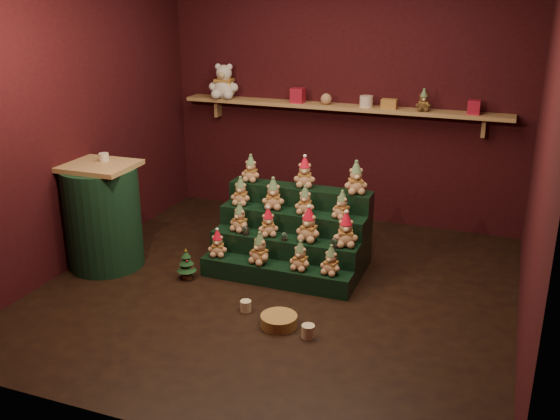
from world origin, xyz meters
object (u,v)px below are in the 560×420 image
at_px(riser_tier_front, 275,274).
at_px(snow_globe_a, 246,230).
at_px(side_table, 103,216).
at_px(mini_christmas_tree, 186,264).
at_px(snow_globe_c, 335,243).
at_px(wicker_basket, 279,321).
at_px(mug_right, 308,331).
at_px(white_bear, 224,77).
at_px(brown_bear, 424,100).
at_px(snow_globe_b, 284,236).
at_px(mug_left, 246,306).

height_order(riser_tier_front, snow_globe_a, snow_globe_a).
distance_m(side_table, mini_christmas_tree, 0.93).
distance_m(snow_globe_c, wicker_basket, 0.95).
xyz_separation_m(side_table, mug_right, (2.22, -0.58, -0.45)).
bearing_deg(mug_right, snow_globe_a, 134.66).
bearing_deg(mini_christmas_tree, snow_globe_c, 15.32).
distance_m(white_bear, brown_bear, 2.25).
height_order(mug_right, white_bear, white_bear).
bearing_deg(mug_right, snow_globe_b, 120.10).
bearing_deg(snow_globe_a, white_bear, 120.71).
distance_m(snow_globe_b, mug_right, 1.13).
bearing_deg(snow_globe_b, snow_globe_a, 180.00).
relative_size(side_table, white_bear, 2.07).
distance_m(mini_christmas_tree, wicker_basket, 1.20).
distance_m(snow_globe_b, white_bear, 2.37).
xyz_separation_m(snow_globe_b, side_table, (-1.68, -0.36, 0.10)).
bearing_deg(snow_globe_a, riser_tier_front, -24.20).
bearing_deg(side_table, brown_bear, 35.37).
height_order(mini_christmas_tree, wicker_basket, mini_christmas_tree).
bearing_deg(white_bear, snow_globe_a, -67.13).
height_order(riser_tier_front, snow_globe_c, snow_globe_c).
xyz_separation_m(snow_globe_c, side_table, (-2.15, -0.36, 0.09)).
distance_m(wicker_basket, white_bear, 3.29).
relative_size(mug_right, brown_bear, 0.47).
relative_size(snow_globe_a, side_table, 0.09).
xyz_separation_m(mini_christmas_tree, mug_left, (0.75, -0.37, -0.10)).
distance_m(snow_globe_b, mini_christmas_tree, 0.93).
relative_size(snow_globe_c, side_table, 0.10).
distance_m(riser_tier_front, snow_globe_b, 0.35).
relative_size(riser_tier_front, snow_globe_c, 14.55).
bearing_deg(mini_christmas_tree, wicker_basket, -24.51).
bearing_deg(mini_christmas_tree, snow_globe_a, 38.88).
bearing_deg(snow_globe_c, mug_right, -85.70).
bearing_deg(wicker_basket, side_table, 165.81).
bearing_deg(white_bear, side_table, -108.30).
height_order(riser_tier_front, side_table, side_table).
bearing_deg(snow_globe_c, mug_left, -126.71).
height_order(snow_globe_b, mug_left, snow_globe_b).
bearing_deg(mug_right, brown_bear, 81.32).
xyz_separation_m(snow_globe_a, mug_left, (0.31, -0.72, -0.36)).
relative_size(side_table, mini_christmas_tree, 3.36).
relative_size(mug_left, wicker_basket, 0.32).
xyz_separation_m(snow_globe_b, mug_left, (-0.07, -0.72, -0.35)).
bearing_deg(mug_left, wicker_basket, -20.44).
distance_m(snow_globe_a, brown_bear, 2.30).
bearing_deg(brown_bear, side_table, -156.09).
height_order(side_table, mini_christmas_tree, side_table).
distance_m(mug_right, wicker_basket, 0.28).
relative_size(mini_christmas_tree, mug_left, 3.26).
height_order(snow_globe_b, mug_right, snow_globe_b).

